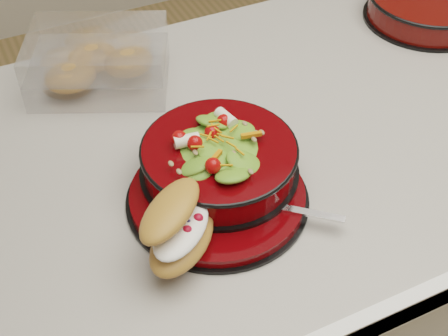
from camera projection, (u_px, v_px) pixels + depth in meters
name	position (u px, v px, depth m)	size (l,w,h in m)	color
island_counter	(264.00, 288.00, 1.32)	(1.24, 0.74, 0.90)	white
dinner_plate	(218.00, 196.00, 0.89)	(0.26, 0.26, 0.02)	black
salad_bowl	(219.00, 154.00, 0.89)	(0.23, 0.23, 0.10)	black
croissant	(179.00, 227.00, 0.79)	(0.14, 0.15, 0.07)	#B77F38
fork	(284.00, 208.00, 0.86)	(0.13, 0.11, 0.00)	silver
pastry_box	(98.00, 62.00, 1.07)	(0.28, 0.25, 0.09)	white
extra_bowl	(428.00, 6.00, 1.24)	(0.25, 0.25, 0.05)	black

